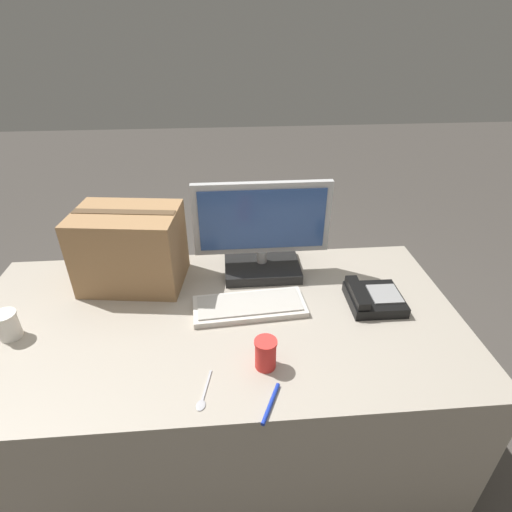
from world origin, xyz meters
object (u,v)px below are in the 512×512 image
object	(u,v)px
desk_phone	(373,298)
cardboard_box	(130,248)
paper_cup_left	(8,325)
paper_cup_right	(266,354)
keyboard	(249,306)
pen_marker	(271,403)
spoon	(203,397)
monitor	(262,237)

from	to	relation	value
desk_phone	cardboard_box	world-z (taller)	cardboard_box
desk_phone	paper_cup_left	world-z (taller)	paper_cup_left
paper_cup_right	keyboard	bearing A→B (deg)	96.03
desk_phone	paper_cup_right	bearing A→B (deg)	-146.58
paper_cup_right	cardboard_box	bearing A→B (deg)	133.55
paper_cup_left	paper_cup_right	distance (m)	0.88
cardboard_box	pen_marker	bearing A→B (deg)	-53.54
spoon	monitor	bearing A→B (deg)	172.55
spoon	cardboard_box	world-z (taller)	cardboard_box
monitor	cardboard_box	distance (m)	0.53
desk_phone	paper_cup_left	distance (m)	1.29
desk_phone	pen_marker	bearing A→B (deg)	-134.91
paper_cup_right	cardboard_box	world-z (taller)	cardboard_box
paper_cup_left	cardboard_box	world-z (taller)	cardboard_box
paper_cup_left	cardboard_box	bearing A→B (deg)	39.72
desk_phone	paper_cup_left	size ratio (longest dim) A/B	2.04
paper_cup_right	spoon	world-z (taller)	paper_cup_right
paper_cup_left	pen_marker	xyz separation A→B (m)	(0.85, -0.35, -0.04)
desk_phone	monitor	bearing A→B (deg)	146.45
monitor	desk_phone	size ratio (longest dim) A/B	2.76
spoon	pen_marker	xyz separation A→B (m)	(0.19, -0.04, 0.00)
spoon	paper_cup_right	bearing A→B (deg)	131.02
keyboard	paper_cup_left	world-z (taller)	paper_cup_left
pen_marker	paper_cup_right	bearing A→B (deg)	24.26
keyboard	paper_cup_left	bearing A→B (deg)	-178.44
monitor	desk_phone	distance (m)	0.50
monitor	pen_marker	size ratio (longest dim) A/B	4.05
monitor	paper_cup_left	distance (m)	0.96
keyboard	pen_marker	bearing A→B (deg)	-90.11
pen_marker	spoon	bearing A→B (deg)	102.13
desk_phone	paper_cup_right	distance (m)	0.52
monitor	desk_phone	xyz separation A→B (m)	(0.40, -0.27, -0.13)
paper_cup_left	paper_cup_right	bearing A→B (deg)	-13.53
spoon	cardboard_box	bearing A→B (deg)	-142.53
desk_phone	spoon	world-z (taller)	desk_phone
desk_phone	cardboard_box	bearing A→B (deg)	166.71
monitor	pen_marker	distance (m)	0.71
desk_phone	cardboard_box	xyz separation A→B (m)	(-0.92, 0.23, 0.13)
cardboard_box	paper_cup_right	bearing A→B (deg)	-46.45
paper_cup_left	cardboard_box	xyz separation A→B (m)	(0.37, 0.31, 0.11)
monitor	paper_cup_left	size ratio (longest dim) A/B	5.63
spoon	pen_marker	size ratio (longest dim) A/B	1.09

